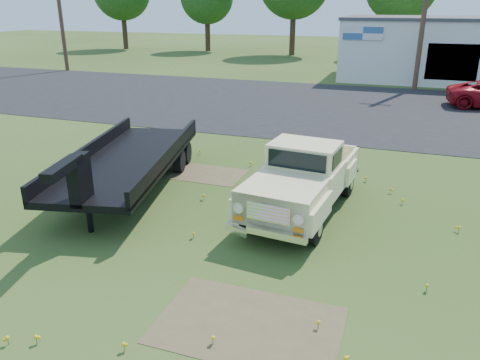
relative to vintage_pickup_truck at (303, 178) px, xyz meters
name	(u,v)px	position (x,y,z in m)	size (l,w,h in m)	color
ground	(228,233)	(-1.35, -1.77, -0.91)	(140.00, 140.00, 0.00)	#2D4115
asphalt_lot	(332,107)	(-1.35, 13.23, -0.91)	(90.00, 14.00, 0.02)	black
dirt_patch_a	(249,325)	(0.15, -4.77, -0.91)	(3.00, 2.00, 0.01)	brown
dirt_patch_b	(208,174)	(-3.35, 1.73, -0.91)	(2.20, 1.60, 0.01)	brown
commercial_building	(449,48)	(4.65, 25.23, 1.19)	(14.20, 8.20, 4.15)	silver
utility_pole_west	(60,9)	(-23.35, 20.23, 3.69)	(1.60, 0.30, 9.00)	#462E20
utility_pole_mid	(425,10)	(2.65, 20.23, 3.69)	(1.60, 0.30, 9.00)	#462E20
vintage_pickup_truck	(303,178)	(0.00, 0.00, 0.00)	(1.95, 5.02, 1.82)	beige
flatbed_trailer	(128,155)	(-4.97, -0.08, 0.08)	(2.43, 7.30, 1.99)	black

